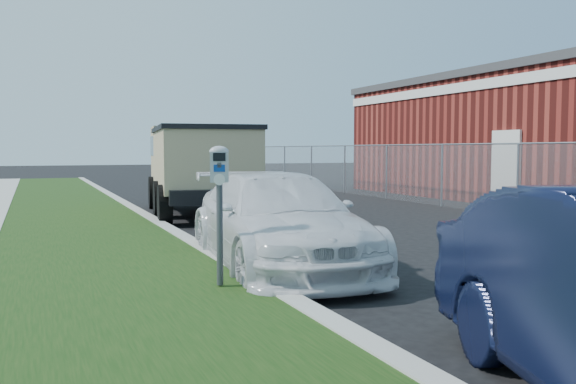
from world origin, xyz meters
name	(u,v)px	position (x,y,z in m)	size (l,w,h in m)	color
ground	(401,261)	(0.00, 0.00, 0.00)	(120.00, 120.00, 0.00)	black
chainlink_fence	(442,163)	(6.00, 7.00, 1.26)	(0.06, 30.06, 30.00)	slate
brick_building	(568,136)	(12.00, 8.00, 2.13)	(9.20, 14.20, 4.17)	maroon
parking_meter	(219,185)	(-3.12, -1.13, 1.26)	(0.24, 0.19, 1.55)	#3F4247
white_wagon	(277,221)	(-1.88, 0.26, 0.66)	(1.85, 4.55, 1.32)	silver
dump_truck	(198,164)	(-1.07, 7.73, 1.29)	(2.95, 6.07, 2.29)	black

